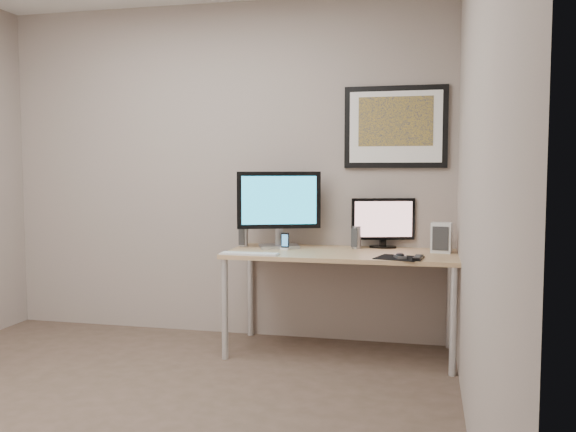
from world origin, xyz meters
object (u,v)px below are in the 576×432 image
at_px(desk, 341,261).
at_px(monitor_tv, 383,221).
at_px(phone_dock, 285,241).
at_px(monitor_large, 279,206).
at_px(fan_unit, 441,238).
at_px(speaker_left, 244,236).
at_px(speaker_right, 357,237).
at_px(keyboard, 249,254).
at_px(framed_art, 396,127).

relative_size(desk, monitor_tv, 3.48).
relative_size(monitor_tv, phone_dock, 3.72).
xyz_separation_m(monitor_large, fan_unit, (1.17, -0.00, -0.21)).
distance_m(monitor_tv, speaker_left, 1.05).
bearing_deg(speaker_right, speaker_left, -153.34).
bearing_deg(monitor_tv, speaker_left, 172.40).
xyz_separation_m(keyboard, fan_unit, (1.28, 0.40, 0.10)).
bearing_deg(keyboard, phone_dock, 60.58).
bearing_deg(monitor_tv, framed_art, 19.14).
distance_m(speaker_right, phone_dock, 0.53).
distance_m(desk, speaker_right, 0.26).
relative_size(phone_dock, fan_unit, 0.59).
relative_size(framed_art, speaker_left, 4.59).
relative_size(monitor_large, speaker_left, 3.63).
xyz_separation_m(monitor_tv, speaker_left, (-1.03, -0.14, -0.12)).
distance_m(desk, phone_dock, 0.43).
relative_size(speaker_left, phone_dock, 1.32).
xyz_separation_m(framed_art, speaker_right, (-0.26, -0.13, -0.81)).
height_order(speaker_left, phone_dock, speaker_left).
bearing_deg(monitor_large, fan_unit, -20.94).
bearing_deg(framed_art, phone_dock, -157.81).
height_order(monitor_tv, phone_dock, monitor_tv).
xyz_separation_m(framed_art, monitor_large, (-0.83, -0.22, -0.58)).
distance_m(desk, keyboard, 0.66).
distance_m(phone_dock, fan_unit, 1.10).
height_order(keyboard, fan_unit, fan_unit).
bearing_deg(speaker_left, monitor_large, 7.30).
xyz_separation_m(phone_dock, keyboard, (-0.18, -0.31, -0.05)).
bearing_deg(fan_unit, speaker_right, -178.95).
bearing_deg(framed_art, monitor_large, -165.41).
height_order(desk, keyboard, keyboard).
bearing_deg(speaker_left, keyboard, -57.17).
xyz_separation_m(desk, monitor_large, (-0.48, 0.12, 0.38)).
xyz_separation_m(monitor_large, speaker_left, (-0.28, 0.02, -0.23)).
relative_size(speaker_right, fan_unit, 0.79).
height_order(framed_art, speaker_left, framed_art).
bearing_deg(fan_unit, speaker_left, -171.58).
relative_size(speaker_left, speaker_right, 0.99).
height_order(desk, speaker_left, speaker_left).
xyz_separation_m(monitor_tv, phone_dock, (-0.68, -0.26, -0.14)).
bearing_deg(monitor_large, framed_art, -6.15).
xyz_separation_m(desk, fan_unit, (0.69, 0.11, 0.17)).
distance_m(framed_art, keyboard, 1.43).
bearing_deg(monitor_large, desk, -34.27).
relative_size(desk, monitor_large, 2.70).
xyz_separation_m(framed_art, phone_dock, (-0.76, -0.31, -0.83)).
height_order(monitor_large, keyboard, monitor_large).
xyz_separation_m(desk, speaker_left, (-0.76, 0.13, 0.15)).
bearing_deg(phone_dock, speaker_left, 168.74).
relative_size(speaker_right, keyboard, 0.41).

